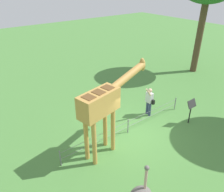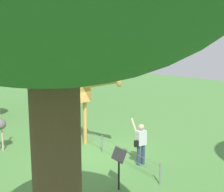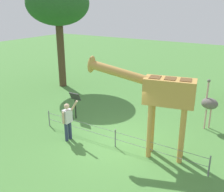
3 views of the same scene
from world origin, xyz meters
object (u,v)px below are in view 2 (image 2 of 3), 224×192
at_px(giraffe, 78,94).
at_px(info_sign, 119,160).
at_px(tree_west, 47,30).
at_px(visitor, 141,142).

distance_m(giraffe, info_sign, 4.85).
distance_m(giraffe, tree_west, 11.29).
height_order(giraffe, tree_west, tree_west).
bearing_deg(tree_west, visitor, -7.61).
relative_size(tree_west, info_sign, 5.57).
xyz_separation_m(visitor, tree_west, (-13.83, 1.85, 5.00)).
height_order(giraffe, visitor, giraffe).
relative_size(visitor, info_sign, 1.33).
distance_m(visitor, tree_west, 14.82).
bearing_deg(visitor, tree_west, 172.39).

